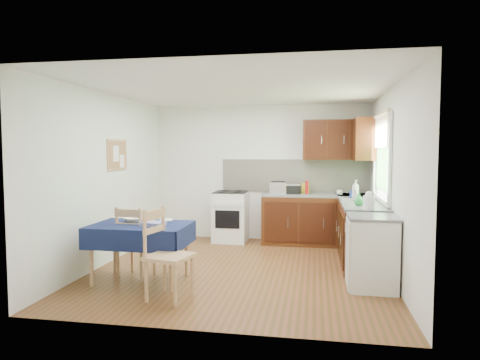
% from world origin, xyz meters
% --- Properties ---
extents(floor, '(4.20, 4.20, 0.00)m').
position_xyz_m(floor, '(0.00, 0.00, 0.00)').
color(floor, '#533916').
rests_on(floor, ground).
extents(ceiling, '(4.00, 4.20, 0.02)m').
position_xyz_m(ceiling, '(0.00, 0.00, 2.50)').
color(ceiling, white).
rests_on(ceiling, wall_back).
extents(wall_back, '(4.00, 0.02, 2.50)m').
position_xyz_m(wall_back, '(0.00, 2.10, 1.25)').
color(wall_back, silver).
rests_on(wall_back, ground).
extents(wall_front, '(4.00, 0.02, 2.50)m').
position_xyz_m(wall_front, '(0.00, -2.10, 1.25)').
color(wall_front, silver).
rests_on(wall_front, ground).
extents(wall_left, '(0.02, 4.20, 2.50)m').
position_xyz_m(wall_left, '(-2.00, 0.00, 1.25)').
color(wall_left, white).
rests_on(wall_left, ground).
extents(wall_right, '(0.02, 4.20, 2.50)m').
position_xyz_m(wall_right, '(2.00, 0.00, 1.25)').
color(wall_right, silver).
rests_on(wall_right, ground).
extents(base_cabinets, '(1.90, 2.30, 0.86)m').
position_xyz_m(base_cabinets, '(1.36, 1.26, 0.43)').
color(base_cabinets, '#371E09').
rests_on(base_cabinets, ground).
extents(worktop_back, '(1.90, 0.60, 0.04)m').
position_xyz_m(worktop_back, '(1.05, 1.80, 0.88)').
color(worktop_back, slate).
rests_on(worktop_back, base_cabinets).
extents(worktop_right, '(0.60, 1.70, 0.04)m').
position_xyz_m(worktop_right, '(1.70, 0.65, 0.88)').
color(worktop_right, slate).
rests_on(worktop_right, base_cabinets).
extents(worktop_corner, '(0.60, 0.60, 0.04)m').
position_xyz_m(worktop_corner, '(1.70, 1.80, 0.88)').
color(worktop_corner, slate).
rests_on(worktop_corner, base_cabinets).
extents(splashback, '(2.70, 0.02, 0.60)m').
position_xyz_m(splashback, '(0.65, 2.08, 1.20)').
color(splashback, beige).
rests_on(splashback, wall_back).
extents(upper_cabinets, '(1.20, 0.85, 0.70)m').
position_xyz_m(upper_cabinets, '(1.52, 1.80, 1.85)').
color(upper_cabinets, '#371E09').
rests_on(upper_cabinets, wall_back).
extents(stove, '(0.60, 0.61, 0.92)m').
position_xyz_m(stove, '(-0.50, 1.80, 0.46)').
color(stove, white).
rests_on(stove, ground).
extents(window, '(0.04, 1.48, 1.26)m').
position_xyz_m(window, '(1.97, 0.70, 1.65)').
color(window, '#295623').
rests_on(window, wall_right).
extents(fridge, '(0.58, 0.60, 0.89)m').
position_xyz_m(fridge, '(1.70, -0.55, 0.44)').
color(fridge, white).
rests_on(fridge, ground).
extents(corkboard, '(0.04, 0.62, 0.47)m').
position_xyz_m(corkboard, '(-1.97, 0.30, 1.60)').
color(corkboard, tan).
rests_on(corkboard, wall_left).
extents(dining_table, '(1.22, 0.82, 0.74)m').
position_xyz_m(dining_table, '(-1.16, -0.77, 0.63)').
color(dining_table, '#101841').
rests_on(dining_table, ground).
extents(chair_far, '(0.47, 0.47, 0.94)m').
position_xyz_m(chair_far, '(-1.30, -0.65, 0.50)').
color(chair_far, tan).
rests_on(chair_far, ground).
extents(chair_near, '(0.54, 0.54, 1.02)m').
position_xyz_m(chair_near, '(-0.63, -1.33, 0.54)').
color(chair_near, tan).
rests_on(chair_near, ground).
extents(toaster, '(0.29, 0.18, 0.22)m').
position_xyz_m(toaster, '(0.37, 1.76, 1.00)').
color(toaster, silver).
rests_on(toaster, worktop_back).
extents(sandwich_press, '(0.31, 0.27, 0.18)m').
position_xyz_m(sandwich_press, '(0.61, 1.80, 0.99)').
color(sandwich_press, black).
rests_on(sandwich_press, worktop_back).
extents(sauce_bottle, '(0.05, 0.05, 0.24)m').
position_xyz_m(sauce_bottle, '(0.88, 1.71, 1.02)').
color(sauce_bottle, '#B20E16').
rests_on(sauce_bottle, worktop_back).
extents(yellow_packet, '(0.14, 0.11, 0.17)m').
position_xyz_m(yellow_packet, '(0.85, 1.96, 0.99)').
color(yellow_packet, gold).
rests_on(yellow_packet, worktop_back).
extents(dish_rack, '(0.42, 0.32, 0.20)m').
position_xyz_m(dish_rack, '(1.63, 0.88, 0.92)').
color(dish_rack, '#929398').
rests_on(dish_rack, worktop_right).
extents(kettle, '(0.14, 0.14, 0.24)m').
position_xyz_m(kettle, '(1.71, -0.10, 1.01)').
color(kettle, white).
rests_on(kettle, worktop_right).
extents(cup, '(0.13, 0.13, 0.09)m').
position_xyz_m(cup, '(1.44, 1.69, 0.94)').
color(cup, silver).
rests_on(cup, worktop_back).
extents(soap_bottle_a, '(0.16, 0.16, 0.30)m').
position_xyz_m(soap_bottle_a, '(1.65, 1.17, 1.05)').
color(soap_bottle_a, white).
rests_on(soap_bottle_a, worktop_right).
extents(soap_bottle_b, '(0.10, 0.10, 0.17)m').
position_xyz_m(soap_bottle_b, '(1.62, 1.25, 0.99)').
color(soap_bottle_b, '#1E47B1').
rests_on(soap_bottle_b, worktop_right).
extents(soap_bottle_c, '(0.16, 0.16, 0.17)m').
position_xyz_m(soap_bottle_c, '(1.62, 0.30, 0.99)').
color(soap_bottle_c, '#268B3D').
rests_on(soap_bottle_c, worktop_right).
extents(plate_bowl, '(0.27, 0.27, 0.05)m').
position_xyz_m(plate_bowl, '(-1.32, -0.62, 0.76)').
color(plate_bowl, '#F8F1CB').
rests_on(plate_bowl, dining_table).
extents(book, '(0.23, 0.26, 0.02)m').
position_xyz_m(book, '(-1.00, -0.49, 0.74)').
color(book, white).
rests_on(book, dining_table).
extents(spice_jar, '(0.04, 0.04, 0.09)m').
position_xyz_m(spice_jar, '(-1.04, -0.60, 0.78)').
color(spice_jar, '#227F2A').
rests_on(spice_jar, dining_table).
extents(tea_towel, '(0.30, 0.25, 0.05)m').
position_xyz_m(tea_towel, '(-0.96, -0.84, 0.76)').
color(tea_towel, '#2C2A9A').
rests_on(tea_towel, dining_table).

